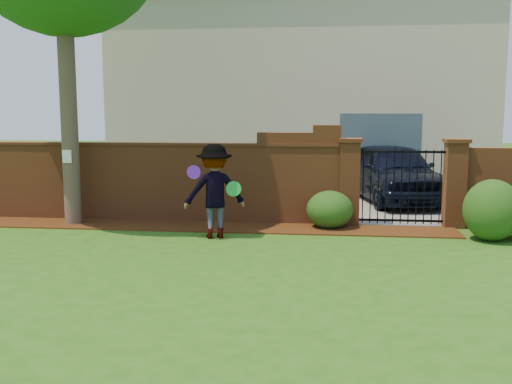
# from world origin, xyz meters

# --- Properties ---
(ground) EXTENTS (80.00, 80.00, 0.01)m
(ground) POSITION_xyz_m (0.00, 0.00, -0.01)
(ground) COLOR #285515
(ground) RESTS_ON ground
(mulch_bed) EXTENTS (11.10, 1.08, 0.03)m
(mulch_bed) POSITION_xyz_m (-0.95, 3.34, 0.01)
(mulch_bed) COLOR #381B0A
(mulch_bed) RESTS_ON ground
(brick_wall) EXTENTS (8.70, 0.31, 2.16)m
(brick_wall) POSITION_xyz_m (-2.01, 4.00, 0.93)
(brick_wall) COLOR brown
(brick_wall) RESTS_ON ground
(pillar_left) EXTENTS (0.50, 0.50, 1.88)m
(pillar_left) POSITION_xyz_m (2.40, 4.00, 0.96)
(pillar_left) COLOR brown
(pillar_left) RESTS_ON ground
(pillar_right) EXTENTS (0.50, 0.50, 1.88)m
(pillar_right) POSITION_xyz_m (4.60, 4.00, 0.96)
(pillar_right) COLOR brown
(pillar_right) RESTS_ON ground
(iron_gate) EXTENTS (1.78, 0.03, 1.60)m
(iron_gate) POSITION_xyz_m (3.50, 4.00, 0.85)
(iron_gate) COLOR black
(iron_gate) RESTS_ON ground
(driveway) EXTENTS (3.20, 8.00, 0.01)m
(driveway) POSITION_xyz_m (3.50, 8.00, 0.01)
(driveway) COLOR gray
(driveway) RESTS_ON ground
(house) EXTENTS (12.40, 6.40, 6.30)m
(house) POSITION_xyz_m (1.00, 12.00, 3.16)
(house) COLOR beige
(house) RESTS_ON ground
(car) EXTENTS (2.85, 5.03, 1.62)m
(car) POSITION_xyz_m (3.80, 7.29, 0.81)
(car) COLOR black
(car) RESTS_ON ground
(paper_notice) EXTENTS (0.20, 0.01, 0.28)m
(paper_notice) POSITION_xyz_m (-3.60, 3.21, 1.50)
(paper_notice) COLOR white
(paper_notice) RESTS_ON tree
(shrub_left) EXTENTS (0.98, 0.98, 0.80)m
(shrub_left) POSITION_xyz_m (1.98, 3.56, 0.40)
(shrub_left) COLOR #154314
(shrub_left) RESTS_ON ground
(shrub_middle) EXTENTS (1.07, 1.07, 1.18)m
(shrub_middle) POSITION_xyz_m (5.03, 2.73, 0.59)
(shrub_middle) COLOR #154314
(shrub_middle) RESTS_ON ground
(man) EXTENTS (1.33, 0.99, 1.83)m
(man) POSITION_xyz_m (-0.25, 2.35, 0.91)
(man) COLOR gray
(man) RESTS_ON ground
(frisbee_purple) EXTENTS (0.27, 0.19, 0.26)m
(frisbee_purple) POSITION_xyz_m (-0.57, 2.01, 1.32)
(frisbee_purple) COLOR #581CB2
(frisbee_purple) RESTS_ON man
(frisbee_green) EXTENTS (0.30, 0.08, 0.30)m
(frisbee_green) POSITION_xyz_m (0.14, 2.30, 0.98)
(frisbee_green) COLOR green
(frisbee_green) RESTS_ON man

